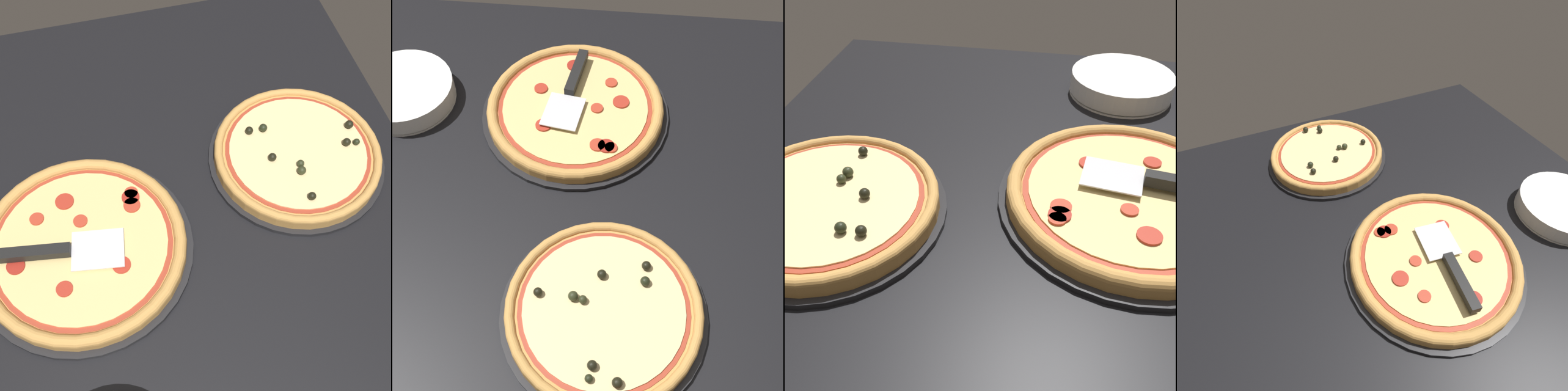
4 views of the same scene
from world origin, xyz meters
TOP-DOWN VIEW (x-y plane):
  - ground_plane at (0.00, 0.00)cm, footprint 125.68×108.63cm
  - pizza_pan_front at (3.06, -17.18)cm, footprint 42.19×42.19cm
  - pizza_front at (3.05, -17.17)cm, footprint 39.66×39.66cm
  - pizza_pan_back at (-7.20, 29.80)cm, footprint 37.37×37.37cm
  - pizza_back at (-7.19, 29.81)cm, footprint 35.13×35.13cm
  - serving_spatula at (4.11, -23.00)cm, footprint 9.49×23.55cm

SIDE VIEW (x-z plane):
  - ground_plane at x=0.00cm, z-range -3.60..0.00cm
  - pizza_pan_front at x=3.06cm, z-range 0.00..1.00cm
  - pizza_pan_back at x=-7.20cm, z-range 0.00..1.00cm
  - pizza_front at x=3.05cm, z-range 0.95..3.88cm
  - pizza_back at x=-7.19cm, z-range 0.47..4.80cm
  - serving_spatula at x=4.11cm, z-range 3.71..5.71cm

